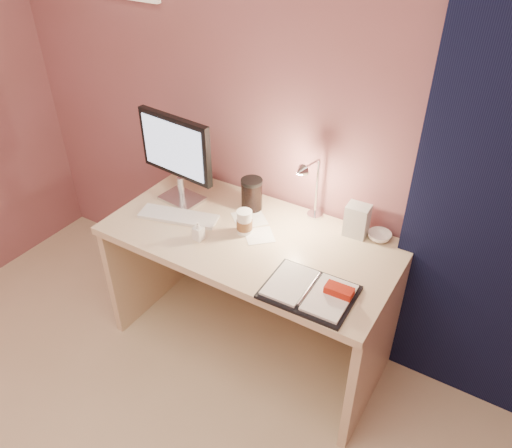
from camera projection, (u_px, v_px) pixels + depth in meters
The scene contains 13 objects.
room at pixel (500, 188), 1.94m from camera, with size 3.50×3.50×3.50m.
desk at pixel (259, 264), 2.55m from camera, with size 1.40×0.70×0.73m.
monitor at pixel (177, 152), 2.47m from camera, with size 0.44×0.18×0.47m.
keyboard at pixel (178, 216), 2.49m from camera, with size 0.40×0.12×0.02m, color white.
planner at pixel (312, 291), 2.03m from camera, with size 0.37×0.28×0.06m.
paper_a at pixel (259, 236), 2.37m from camera, with size 0.13×0.13×0.00m, color white.
paper_c at pixel (249, 219), 2.48m from camera, with size 0.15×0.15×0.00m, color white.
coffee_cup at pixel (244, 223), 2.36m from camera, with size 0.08×0.08×0.12m.
bowl at pixel (379, 236), 2.33m from camera, with size 0.11×0.11×0.03m, color white.
lotion_bottle at pixel (198, 231), 2.32m from camera, with size 0.04×0.05×0.10m, color white.
dark_jar at pixel (252, 196), 2.52m from camera, with size 0.11×0.11×0.15m, color black.
product_box at pixel (357, 220), 2.33m from camera, with size 0.11×0.09×0.16m, color silver.
desk_lamp at pixel (313, 188), 2.32m from camera, with size 0.11×0.21×0.34m.
Camera 1 is at (1.01, -0.23, 2.14)m, focal length 35.00 mm.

